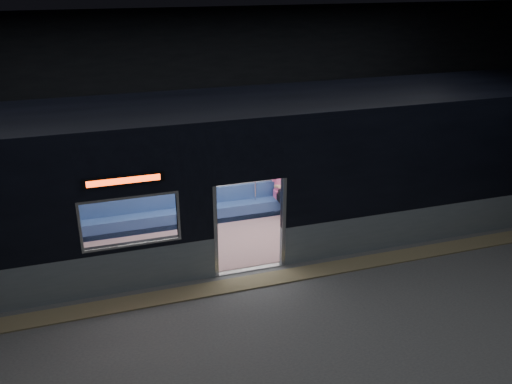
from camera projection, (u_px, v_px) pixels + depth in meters
station_floor at (266, 296)px, 10.71m from camera, size 24.00×14.00×0.01m
station_envelope at (267, 115)px, 9.30m from camera, size 24.00×14.00×5.00m
tactile_strip at (257, 281)px, 11.19m from camera, size 22.80×0.50×0.03m
metro_car at (230, 167)px, 12.24m from camera, size 18.00×3.04×3.35m
passenger at (283, 184)px, 13.99m from camera, size 0.43×0.74×1.44m
handbag at (285, 193)px, 13.81m from camera, size 0.29×0.25×0.14m
transit_map at (257, 160)px, 13.85m from camera, size 0.94×0.03×0.61m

